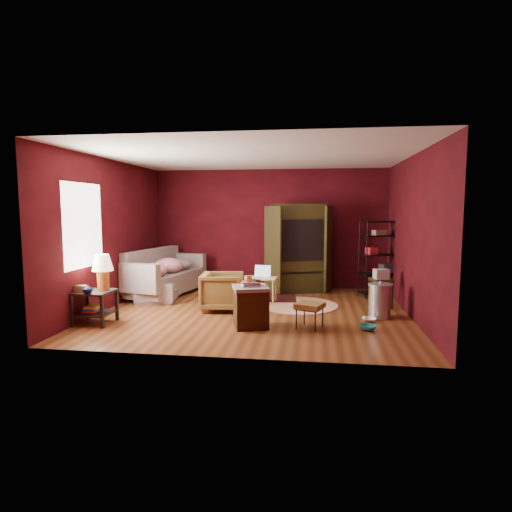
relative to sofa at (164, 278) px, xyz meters
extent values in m
cube|color=brown|center=(2.16, -1.18, -0.40)|extent=(5.50, 5.00, 0.02)
cube|color=white|center=(2.16, -1.18, 2.42)|extent=(5.50, 5.00, 0.02)
cube|color=#4A0A11|center=(2.16, 1.33, 1.01)|extent=(5.50, 0.02, 2.80)
cube|color=#4A0A11|center=(2.16, -3.69, 1.01)|extent=(5.50, 0.02, 2.80)
cube|color=#4A0A11|center=(-0.60, -1.18, 1.01)|extent=(0.02, 5.00, 2.80)
cube|color=#4A0A11|center=(4.92, -1.18, 1.01)|extent=(0.02, 5.00, 2.80)
cube|color=white|center=(-0.57, -2.18, 1.21)|extent=(0.02, 1.20, 1.40)
imported|color=gray|center=(0.00, 0.00, 0.00)|extent=(0.83, 2.03, 0.77)
imported|color=black|center=(1.56, -1.17, 0.00)|extent=(0.78, 0.82, 0.77)
imported|color=silver|center=(4.16, -1.64, -0.26)|extent=(0.25, 0.12, 0.24)
imported|color=#28BEBA|center=(4.08, -2.17, -0.26)|extent=(0.27, 0.16, 0.25)
imported|color=#0C1140|center=(-0.30, -2.60, 0.23)|extent=(0.16, 0.17, 0.15)
imported|color=#D4B967|center=(2.21, -2.23, 0.40)|extent=(0.15, 0.13, 0.12)
cube|color=black|center=(-0.32, -2.38, 0.14)|extent=(0.57, 0.57, 0.04)
cube|color=black|center=(-0.32, -2.38, -0.21)|extent=(0.54, 0.54, 0.03)
cube|color=black|center=(-0.57, -2.64, -0.12)|extent=(0.05, 0.05, 0.53)
cube|color=black|center=(-0.06, -2.63, -0.12)|extent=(0.05, 0.05, 0.53)
cube|color=black|center=(-0.57, -2.12, -0.12)|extent=(0.05, 0.05, 0.53)
cube|color=black|center=(-0.06, -2.12, -0.12)|extent=(0.05, 0.05, 0.53)
cylinder|color=orange|center=(-0.20, -2.28, 0.32)|extent=(0.19, 0.19, 0.32)
cone|color=#F2E5C6|center=(-0.20, -2.28, 0.61)|extent=(0.34, 0.34, 0.27)
cube|color=#9B9054|center=(-0.46, -2.52, 0.21)|extent=(0.17, 0.12, 0.11)
cube|color=#E23F38|center=(-0.36, -2.38, -0.17)|extent=(0.21, 0.27, 0.03)
cube|color=#3885E2|center=(-0.35, -2.38, -0.14)|extent=(0.21, 0.27, 0.03)
cube|color=#FEE954|center=(-0.34, -2.38, -0.10)|extent=(0.21, 0.27, 0.03)
cube|color=gray|center=(0.06, 0.01, -0.09)|extent=(1.22, 2.12, 0.42)
cube|color=gray|center=(-0.30, 0.08, 0.19)|extent=(0.58, 1.99, 0.84)
cube|color=gray|center=(-0.14, -0.97, 0.14)|extent=(0.86, 0.35, 0.58)
cube|color=gray|center=(0.26, 0.99, 0.14)|extent=(0.86, 0.35, 0.58)
ellipsoid|color=#B7194B|center=(0.00, -0.57, 0.24)|extent=(0.64, 0.64, 0.29)
ellipsoid|color=#B7194B|center=(0.12, 0.00, 0.27)|extent=(0.72, 0.72, 0.34)
ellipsoid|color=gray|center=(0.22, 0.51, 0.22)|extent=(0.59, 0.59, 0.27)
cube|color=#3B1F0D|center=(2.25, -2.23, -0.08)|extent=(0.63, 0.63, 0.60)
cube|color=gray|center=(2.25, -2.23, 0.25)|extent=(0.67, 0.67, 0.06)
cube|color=#C1B79F|center=(2.25, -2.23, 0.29)|extent=(0.34, 0.30, 0.02)
cube|color=teal|center=(2.25, -2.23, 0.31)|extent=(0.34, 0.31, 0.02)
cube|color=#B54744|center=(2.25, -2.23, 0.33)|extent=(0.31, 0.26, 0.02)
cube|color=black|center=(2.33, -2.17, 0.36)|extent=(0.15, 0.18, 0.02)
cube|color=black|center=(3.18, -2.18, -0.02)|extent=(0.51, 0.51, 0.08)
cube|color=black|center=(3.18, -2.18, -0.07)|extent=(0.46, 0.46, 0.02)
cylinder|color=black|center=(2.97, -2.27, -0.22)|extent=(0.03, 0.03, 0.33)
cylinder|color=black|center=(3.27, -2.38, -0.22)|extent=(0.03, 0.03, 0.33)
cylinder|color=black|center=(3.09, -1.97, -0.22)|extent=(0.03, 0.03, 0.33)
cylinder|color=black|center=(3.38, -2.09, -0.22)|extent=(0.03, 0.03, 0.33)
cylinder|color=#F7ECCE|center=(2.93, -0.59, -0.38)|extent=(1.95, 1.95, 0.01)
cube|color=#4B1614|center=(2.24, -0.05, -0.37)|extent=(1.33, 0.94, 0.01)
cube|color=#FFEA74|center=(2.20, -0.48, 0.11)|extent=(0.62, 0.45, 0.03)
cylinder|color=#FFEA74|center=(1.93, -0.63, -0.14)|extent=(0.04, 0.04, 0.50)
cylinder|color=#FFEA74|center=(2.45, -0.66, -0.14)|extent=(0.04, 0.04, 0.50)
cylinder|color=#FFEA74|center=(1.95, -0.29, -0.14)|extent=(0.04, 0.04, 0.50)
cylinder|color=#FFEA74|center=(2.47, -0.33, -0.14)|extent=(0.04, 0.04, 0.50)
cube|color=white|center=(2.20, -0.45, 0.14)|extent=(0.33, 0.24, 0.02)
cube|color=silver|center=(2.21, -0.34, 0.25)|extent=(0.32, 0.09, 0.22)
cube|color=white|center=(2.08, -0.57, 0.13)|extent=(0.25, 0.33, 0.00)
cube|color=white|center=(2.34, -0.58, 0.13)|extent=(0.27, 0.34, 0.00)
cube|color=#30260D|center=(2.86, 0.83, 0.61)|extent=(1.28, 0.94, 1.98)
cube|color=black|center=(2.89, 0.73, 0.82)|extent=(1.04, 0.73, 0.89)
cube|color=#30260D|center=(2.35, 0.36, 0.61)|extent=(0.40, 0.33, 1.88)
cube|color=#30260D|center=(3.54, 0.74, 0.61)|extent=(0.19, 0.46, 1.88)
cube|color=#2E3033|center=(2.87, 0.78, 0.71)|extent=(0.77, 0.69, 0.54)
cube|color=black|center=(2.95, 0.53, 0.71)|extent=(0.50, 0.17, 0.42)
cube|color=#30260D|center=(2.87, 0.78, 0.08)|extent=(1.05, 0.78, 0.05)
cylinder|color=black|center=(4.31, 0.21, 0.42)|extent=(0.03, 0.03, 1.62)
cylinder|color=black|center=(5.01, 0.51, 0.42)|extent=(0.03, 0.03, 1.62)
cylinder|color=black|center=(4.19, 0.51, 0.42)|extent=(0.03, 0.03, 1.62)
cylinder|color=black|center=(4.88, 0.81, 0.42)|extent=(0.03, 0.03, 1.62)
cube|color=black|center=(4.60, 0.51, -0.30)|extent=(0.86, 0.62, 0.02)
cube|color=black|center=(4.60, 0.51, 0.11)|extent=(0.86, 0.62, 0.02)
cube|color=black|center=(4.60, 0.51, 0.51)|extent=(0.86, 0.62, 0.02)
cube|color=black|center=(4.60, 0.51, 0.92)|extent=(0.86, 0.62, 0.02)
cube|color=black|center=(4.60, 0.51, 1.22)|extent=(0.86, 0.62, 0.02)
cube|color=maroon|center=(4.43, 0.44, 0.60)|extent=(0.25, 0.28, 0.14)
cube|color=#31323D|center=(4.76, 0.58, 0.22)|extent=(0.29, 0.29, 0.18)
cube|color=#7B5D4A|center=(4.60, 0.51, 0.99)|extent=(0.32, 0.27, 0.11)
cube|color=#30260D|center=(4.50, -0.57, 0.15)|extent=(0.45, 0.45, 0.04)
cube|color=#30260D|center=(4.39, -0.76, -0.12)|extent=(0.05, 0.05, 0.54)
cube|color=#30260D|center=(4.69, -0.68, -0.12)|extent=(0.05, 0.05, 0.54)
cube|color=#30260D|center=(4.31, -0.45, -0.12)|extent=(0.05, 0.05, 0.54)
cube|color=#30260D|center=(4.61, -0.37, -0.12)|extent=(0.05, 0.05, 0.54)
cube|color=silver|center=(4.50, -0.57, 0.26)|extent=(0.30, 0.26, 0.18)
cylinder|color=silver|center=(4.37, -1.35, -0.11)|extent=(0.47, 0.47, 0.56)
cylinder|color=silver|center=(4.37, -1.35, 0.19)|extent=(0.52, 0.52, 0.04)
sphere|color=silver|center=(4.37, -1.35, 0.23)|extent=(0.07, 0.07, 0.06)
camera|label=1|loc=(3.24, -8.81, 1.49)|focal=30.00mm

